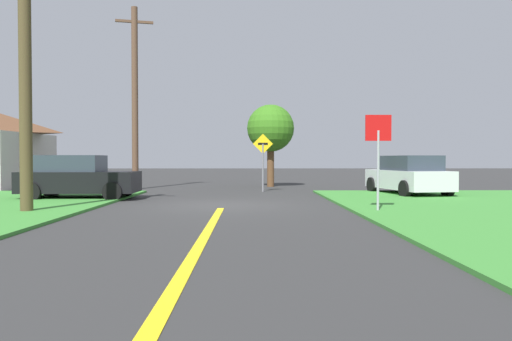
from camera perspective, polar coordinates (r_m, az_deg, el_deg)
The scene contains 9 objects.
ground_plane at distance 15.54m, azimuth -3.97°, elevation -4.11°, with size 120.00×120.00×0.00m, color #2E2E2E.
lane_stripe_center at distance 7.64m, azimuth -7.31°, elevation -9.81°, with size 0.20×14.00×0.01m, color yellow.
stop_sign at distance 13.62m, azimuth 14.23°, elevation 2.99°, with size 0.71×0.07×2.69m.
parked_car_near_building at distance 18.88m, azimuth -20.30°, elevation -0.78°, with size 4.15×2.06×1.62m.
car_on_crossroad at distance 20.72m, azimuth 17.53°, elevation -0.57°, with size 2.57×4.63×1.62m.
utility_pole_near at distance 14.76m, azimuth -25.61°, elevation 12.13°, with size 1.79×0.49×8.35m.
utility_pole_mid at distance 24.50m, azimuth -14.11°, elevation 8.51°, with size 1.78×0.52×8.86m.
direction_sign at distance 21.85m, azimuth 0.82°, elevation 1.76°, with size 0.91×0.08×2.62m.
oak_tree_left at distance 25.84m, azimuth 1.74°, elevation 4.94°, with size 2.51×2.51×4.39m.
Camera 1 is at (0.85, -15.45, 1.49)m, focal length 33.88 mm.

